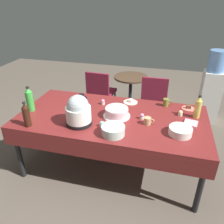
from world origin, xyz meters
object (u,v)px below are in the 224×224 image
at_px(potluck_table, 112,120).
at_px(coffee_mug_olive, 166,102).
at_px(cupcake_rose, 102,124).
at_px(coffee_mug_tan, 148,121).
at_px(soda_bottle_ginger_ale, 198,107).
at_px(soda_bottle_cola, 26,115).
at_px(water_cooler, 211,89).
at_px(dessert_plate_charcoal, 73,108).
at_px(dessert_plate_coral, 188,108).
at_px(maroon_chair_left, 100,90).
at_px(glass_salad_bowl, 113,130).
at_px(frosted_layer_cake, 117,112).
at_px(cupcake_vanilla, 181,113).
at_px(round_cafe_table, 130,88).
at_px(coffee_mug_black, 81,98).
at_px(maroon_chair_right, 154,96).
at_px(dessert_plate_cream, 130,102).
at_px(soda_bottle_lime_soda, 30,100).
at_px(cupcake_mint, 103,102).
at_px(cupcake_lemon, 142,116).
at_px(slow_cooker, 78,111).
at_px(ceramic_snack_bowl, 180,131).

xyz_separation_m(potluck_table, coffee_mug_olive, (0.60, 0.42, 0.11)).
bearing_deg(cupcake_rose, coffee_mug_tan, 20.61).
xyz_separation_m(potluck_table, soda_bottle_ginger_ale, (0.95, 0.21, 0.19)).
bearing_deg(soda_bottle_cola, water_cooler, 43.63).
height_order(dessert_plate_charcoal, dessert_plate_coral, dessert_plate_coral).
relative_size(potluck_table, dessert_plate_coral, 13.72).
bearing_deg(maroon_chair_left, glass_salad_bowl, -68.39).
bearing_deg(frosted_layer_cake, cupcake_vanilla, 15.80).
xyz_separation_m(coffee_mug_tan, round_cafe_table, (-0.48, 1.61, -0.29)).
relative_size(dessert_plate_charcoal, coffee_mug_black, 1.48).
bearing_deg(coffee_mug_tan, soda_bottle_ginger_ale, 29.19).
relative_size(soda_bottle_ginger_ale, water_cooler, 0.22).
xyz_separation_m(dessert_plate_charcoal, maroon_chair_right, (0.91, 1.25, -0.27)).
distance_m(frosted_layer_cake, dessert_plate_cream, 0.42).
relative_size(glass_salad_bowl, soda_bottle_lime_soda, 0.78).
distance_m(cupcake_rose, soda_bottle_ginger_ale, 1.11).
relative_size(cupcake_mint, cupcake_rose, 1.00).
bearing_deg(maroon_chair_right, dessert_plate_coral, -61.86).
xyz_separation_m(frosted_layer_cake, coffee_mug_black, (-0.55, 0.28, -0.01)).
relative_size(cupcake_lemon, cupcake_mint, 1.00).
height_order(dessert_plate_coral, soda_bottle_cola, soda_bottle_cola).
distance_m(slow_cooker, cupcake_mint, 0.56).
xyz_separation_m(cupcake_rose, water_cooler, (1.37, 1.86, -0.19)).
height_order(cupcake_mint, soda_bottle_lime_soda, soda_bottle_lime_soda).
bearing_deg(frosted_layer_cake, maroon_chair_left, 115.19).
height_order(ceramic_snack_bowl, maroon_chair_left, maroon_chair_left).
xyz_separation_m(ceramic_snack_bowl, coffee_mug_black, (-1.26, 0.49, 0.01)).
distance_m(slow_cooker, coffee_mug_tan, 0.76).
xyz_separation_m(coffee_mug_olive, maroon_chair_right, (-0.20, 0.88, -0.31)).
bearing_deg(cupcake_rose, coffee_mug_black, 129.37).
relative_size(cupcake_vanilla, maroon_chair_right, 0.08).
bearing_deg(maroon_chair_left, round_cafe_table, 23.96).
xyz_separation_m(slow_cooker, soda_bottle_ginger_ale, (1.26, 0.48, -0.03)).
height_order(dessert_plate_charcoal, maroon_chair_left, maroon_chair_left).
relative_size(cupcake_rose, soda_bottle_cola, 0.24).
xyz_separation_m(glass_salad_bowl, soda_bottle_lime_soda, (-1.10, 0.26, 0.10)).
bearing_deg(slow_cooker, cupcake_lemon, 23.35).
bearing_deg(dessert_plate_coral, slow_cooker, -150.08).
xyz_separation_m(ceramic_snack_bowl, round_cafe_table, (-0.82, 1.73, -0.29)).
xyz_separation_m(cupcake_vanilla, coffee_mug_black, (-1.27, 0.08, 0.02)).
relative_size(coffee_mug_black, water_cooler, 0.10).
xyz_separation_m(slow_cooker, coffee_mug_olive, (0.91, 0.69, -0.11)).
bearing_deg(cupcake_lemon, water_cooler, 58.48).
bearing_deg(dessert_plate_cream, slow_cooker, -123.44).
xyz_separation_m(potluck_table, cupcake_rose, (-0.04, -0.26, 0.09)).
xyz_separation_m(soda_bottle_lime_soda, water_cooler, (2.32, 1.71, -0.31)).
bearing_deg(coffee_mug_black, cupcake_vanilla, -3.57).
relative_size(dessert_plate_charcoal, coffee_mug_tan, 1.59).
xyz_separation_m(potluck_table, water_cooler, (1.32, 1.60, -0.10)).
xyz_separation_m(frosted_layer_cake, dessert_plate_charcoal, (-0.57, 0.05, -0.04)).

